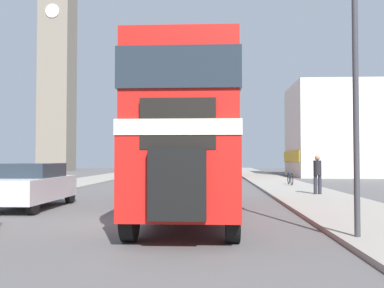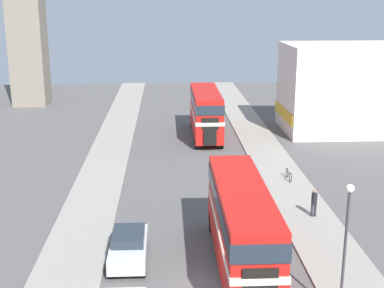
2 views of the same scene
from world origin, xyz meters
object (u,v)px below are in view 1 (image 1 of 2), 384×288
(bus_distant, at_px, (208,148))
(car_parked_mid, at_px, (31,185))
(pedestrian_walking, at_px, (317,172))
(bicycle_on_pavement, at_px, (290,179))
(street_lamp, at_px, (355,50))
(double_decker_bus, at_px, (192,132))
(church_tower, at_px, (58,35))

(bus_distant, xyz_separation_m, car_parked_mid, (-5.77, -24.72, -1.83))
(pedestrian_walking, distance_m, bicycle_on_pavement, 6.79)
(pedestrian_walking, xyz_separation_m, street_lamp, (-1.69, -10.38, 2.86))
(double_decker_bus, relative_size, pedestrian_walking, 6.36)
(bicycle_on_pavement, bearing_deg, bus_distant, 111.40)
(bicycle_on_pavement, xyz_separation_m, street_lamp, (-1.69, -17.15, 3.47))
(pedestrian_walking, xyz_separation_m, church_tower, (-25.54, 36.65, 17.25))
(car_parked_mid, xyz_separation_m, church_tower, (-14.64, 41.53, 17.55))
(double_decker_bus, distance_m, bicycle_on_pavement, 13.94)
(street_lamp, bearing_deg, pedestrian_walking, 80.73)
(double_decker_bus, height_order, street_lamp, street_lamp)
(bus_distant, bearing_deg, bicycle_on_pavement, -68.60)
(street_lamp, xyz_separation_m, church_tower, (-23.84, 47.04, 14.39))
(double_decker_bus, xyz_separation_m, bus_distant, (0.17, 25.81, 0.09))
(car_parked_mid, bearing_deg, double_decker_bus, -10.96)
(car_parked_mid, relative_size, street_lamp, 0.73)
(pedestrian_walking, relative_size, bicycle_on_pavement, 0.98)
(bicycle_on_pavement, height_order, church_tower, church_tower)
(bus_distant, relative_size, church_tower, 0.29)
(bus_distant, distance_m, pedestrian_walking, 20.55)
(double_decker_bus, distance_m, church_tower, 49.76)
(double_decker_bus, xyz_separation_m, church_tower, (-20.24, 42.62, 15.80))
(church_tower, bearing_deg, bicycle_on_pavement, -49.49)
(double_decker_bus, bearing_deg, bicycle_on_pavement, 67.43)
(double_decker_bus, bearing_deg, church_tower, 115.41)
(church_tower, bearing_deg, double_decker_bus, -64.59)
(double_decker_bus, xyz_separation_m, car_parked_mid, (-5.60, 1.09, -1.75))
(bus_distant, relative_size, street_lamp, 1.78)
(car_parked_mid, height_order, church_tower, church_tower)
(street_lamp, bearing_deg, bicycle_on_pavement, 84.38)
(car_parked_mid, bearing_deg, pedestrian_walking, 24.13)
(pedestrian_walking, relative_size, church_tower, 0.05)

